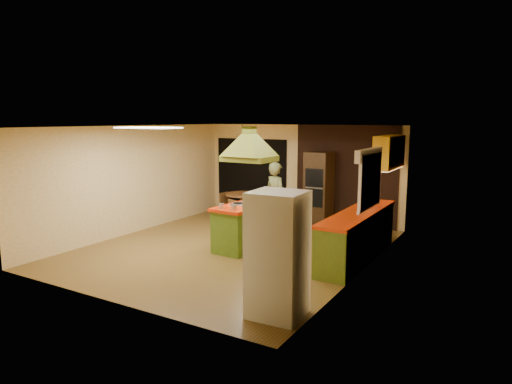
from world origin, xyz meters
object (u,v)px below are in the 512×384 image
Objects in this scene: refrigerator at (278,255)px; dining_table at (243,201)px; canister_large at (373,198)px; man at (276,198)px; wall_oven at (319,188)px; kitchen_island at (249,225)px.

dining_table is at bearing 123.34° from refrigerator.
refrigerator is 8.81× the size of canister_large.
man is 1.47m from wall_oven.
canister_large is at bearing 36.34° from kitchen_island.
refrigerator is 4.15m from canister_large.
man is (-0.05, 1.26, 0.37)m from kitchen_island.
dining_table is (-1.99, -0.44, -0.44)m from wall_oven.
kitchen_island is at bearing -54.84° from dining_table.
refrigerator is at bearing -49.19° from kitchen_island.
canister_large reaches higher than kitchen_island.
kitchen_island is 3.46m from refrigerator.
canister_large reaches higher than dining_table.
canister_large is (3.73, -0.78, 0.54)m from dining_table.
refrigerator reaches higher than kitchen_island.
kitchen_island is at bearing 114.40° from man.
canister_large is (2.18, 1.42, 0.55)m from kitchen_island.
dining_table is at bearing -9.94° from man.
dining_table is (-1.50, 0.94, -0.36)m from man.
man is 4.53m from refrigerator.
man is at bearing 95.49° from kitchen_island.
man is at bearing -32.07° from dining_table.
wall_oven is at bearing 103.99° from refrigerator.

